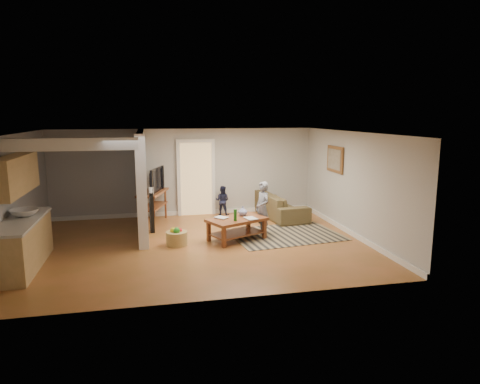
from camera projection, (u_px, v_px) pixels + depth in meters
name	position (u px, v px, depth m)	size (l,w,h in m)	color
ground	(198.00, 244.00, 9.67)	(7.50, 7.50, 0.00)	brown
room_shell	(148.00, 179.00, 9.60)	(7.54, 6.02, 2.52)	#A8A6A1
area_rug	(285.00, 235.00, 10.44)	(2.59, 1.89, 0.01)	black
sofa	(279.00, 216.00, 12.33)	(2.30, 0.90, 0.67)	#483D24
coffee_table	(237.00, 223.00, 9.97)	(1.52, 1.25, 0.78)	maroon
tv_console	(153.00, 194.00, 11.44)	(0.91, 1.47, 1.19)	maroon
speaker_left	(152.00, 215.00, 10.54)	(0.09, 0.09, 0.91)	black
speaker_right	(152.00, 212.00, 10.72)	(0.10, 0.10, 0.97)	black
toy_basket	(177.00, 237.00, 9.58)	(0.48, 0.48, 0.43)	#AA9049
child	(262.00, 234.00, 10.50)	(0.48, 0.31, 1.30)	slate
toddler	(222.00, 215.00, 12.48)	(0.42, 0.33, 0.86)	#1B1D38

